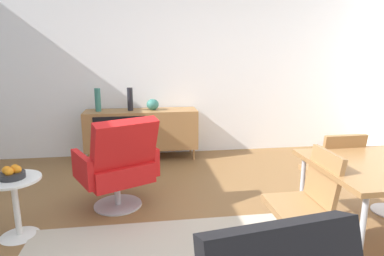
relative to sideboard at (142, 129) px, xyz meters
The scene contains 11 objects.
ground_plane 2.40m from the sideboard, 76.48° to the right, with size 8.32×8.32×0.00m, color brown.
wall_back 1.15m from the sideboard, 28.65° to the left, with size 6.80×0.12×2.80m, color white.
sideboard is the anchor object (origin of this frame).
vase_cobalt 0.74m from the sideboard, behind, with size 0.08×0.08×0.32m.
vase_sculptural_dark 0.40m from the sideboard, ahead, with size 0.18×0.18×0.16m.
vase_ceramic_small 0.47m from the sideboard, behind, with size 0.08×0.08×0.33m.
dining_chair_back_left 2.74m from the sideboard, 51.27° to the right, with size 0.41×0.43×0.86m.
dining_chair_near_window 2.94m from the sideboard, 66.48° to the right, with size 0.43×0.40×0.86m.
lounge_chair_red 1.61m from the sideboard, 97.78° to the right, with size 0.87×0.85×0.95m.
side_table_round 2.26m from the sideboard, 117.44° to the right, with size 0.44×0.44×0.52m.
fruit_bowl 2.26m from the sideboard, 117.43° to the right, with size 0.20×0.20×0.11m.
Camera 1 is at (-0.51, -2.45, 1.52)m, focal length 31.04 mm.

